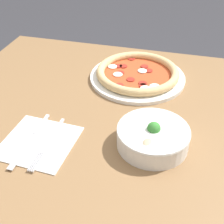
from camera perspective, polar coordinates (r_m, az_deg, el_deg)
dining_table at (r=0.91m, az=0.30°, el=-8.11°), size 1.06×0.96×0.77m
pizza at (r=1.02m, az=4.68°, el=6.91°), size 0.31×0.31×0.04m
bowl at (r=0.76m, az=7.54°, el=-4.36°), size 0.18×0.18×0.07m
napkin at (r=0.80m, az=-13.24°, el=-5.39°), size 0.18×0.18×0.00m
fork at (r=0.79m, az=-11.51°, el=-5.43°), size 0.01×0.19×0.00m
knife at (r=0.81m, az=-14.37°, el=-4.51°), size 0.01×0.21×0.01m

